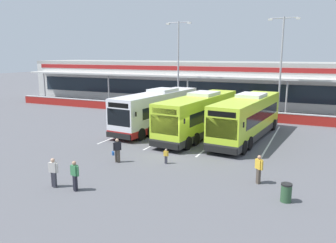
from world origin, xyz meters
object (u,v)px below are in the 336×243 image
at_px(coach_bus_leftmost, 158,110).
at_px(coach_bus_left_centre, 199,116).
at_px(pedestrian_child, 166,156).
at_px(lamp_post_centre, 281,62).
at_px(coach_bus_centre, 247,118).
at_px(lamp_post_west, 178,61).
at_px(pedestrian_with_handbag, 117,150).
at_px(pedestrian_near_bin, 53,172).
at_px(litter_bin, 286,193).
at_px(pedestrian_approaching_bus, 75,175).
at_px(pedestrian_in_dark_coat, 259,168).

xyz_separation_m(coach_bus_leftmost, coach_bus_left_centre, (4.59, -1.07, 0.00)).
relative_size(pedestrian_child, lamp_post_centre, 0.09).
distance_m(coach_bus_centre, lamp_post_west, 15.90).
xyz_separation_m(pedestrian_child, lamp_post_centre, (4.82, 19.40, 5.75)).
bearing_deg(pedestrian_with_handbag, lamp_post_west, 101.63).
bearing_deg(lamp_post_west, coach_bus_left_centre, -59.22).
xyz_separation_m(coach_bus_left_centre, lamp_post_centre, (5.45, 11.08, 4.50)).
height_order(pedestrian_near_bin, lamp_post_west, lamp_post_west).
xyz_separation_m(coach_bus_left_centre, litter_bin, (8.40, -11.19, -1.32)).
xyz_separation_m(coach_bus_left_centre, pedestrian_with_handbag, (-2.46, -9.40, -0.93)).
height_order(coach_bus_leftmost, pedestrian_with_handbag, coach_bus_leftmost).
bearing_deg(lamp_post_west, pedestrian_with_handbag, -78.37).
bearing_deg(lamp_post_west, pedestrian_approaching_bus, -79.33).
relative_size(coach_bus_centre, lamp_post_west, 1.12).
relative_size(coach_bus_leftmost, coach_bus_left_centre, 1.00).
xyz_separation_m(coach_bus_leftmost, coach_bus_centre, (8.68, -0.53, 0.00)).
distance_m(pedestrian_near_bin, lamp_post_west, 26.50).
bearing_deg(lamp_post_west, lamp_post_centre, -0.96).
distance_m(coach_bus_leftmost, litter_bin, 17.91).
distance_m(coach_bus_leftmost, pedestrian_with_handbag, 10.72).
bearing_deg(lamp_post_centre, litter_bin, -82.44).
distance_m(pedestrian_with_handbag, pedestrian_child, 3.28).
bearing_deg(pedestrian_child, lamp_post_west, 110.53).
xyz_separation_m(pedestrian_in_dark_coat, lamp_post_west, (-13.48, 20.58, 5.42)).
height_order(pedestrian_with_handbag, lamp_post_centre, lamp_post_centre).
xyz_separation_m(coach_bus_leftmost, litter_bin, (12.99, -12.26, -1.32)).
bearing_deg(pedestrian_near_bin, pedestrian_child, 57.56).
distance_m(pedestrian_child, pedestrian_approaching_bus, 6.52).
bearing_deg(pedestrian_near_bin, pedestrian_approaching_bus, 3.99).
relative_size(coach_bus_left_centre, pedestrian_in_dark_coat, 7.62).
bearing_deg(pedestrian_child, coach_bus_left_centre, 94.28).
relative_size(coach_bus_leftmost, pedestrian_near_bin, 7.62).
height_order(pedestrian_child, litter_bin, pedestrian_child).
relative_size(pedestrian_with_handbag, lamp_post_centre, 0.15).
distance_m(coach_bus_centre, pedestrian_near_bin, 16.70).
xyz_separation_m(pedestrian_with_handbag, pedestrian_approaching_bus, (0.57, -4.93, 0.02)).
height_order(pedestrian_with_handbag, pedestrian_near_bin, same).
distance_m(coach_bus_leftmost, pedestrian_approaching_bus, 15.66).
distance_m(coach_bus_left_centre, lamp_post_west, 13.88).
xyz_separation_m(pedestrian_with_handbag, litter_bin, (10.86, -1.79, -0.39)).
distance_m(pedestrian_with_handbag, pedestrian_in_dark_coat, 9.22).
relative_size(coach_bus_centre, lamp_post_centre, 1.12).
xyz_separation_m(pedestrian_child, lamp_post_west, (-7.34, 19.61, 5.75)).
bearing_deg(pedestrian_with_handbag, litter_bin, -9.34).
distance_m(coach_bus_leftmost, pedestrian_child, 10.81).
distance_m(coach_bus_centre, pedestrian_child, 9.60).
relative_size(pedestrian_in_dark_coat, pedestrian_near_bin, 1.00).
bearing_deg(coach_bus_leftmost, litter_bin, -43.35).
xyz_separation_m(pedestrian_near_bin, lamp_post_centre, (8.70, 25.51, 5.42)).
xyz_separation_m(pedestrian_with_handbag, pedestrian_near_bin, (-0.79, -5.03, 0.02)).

